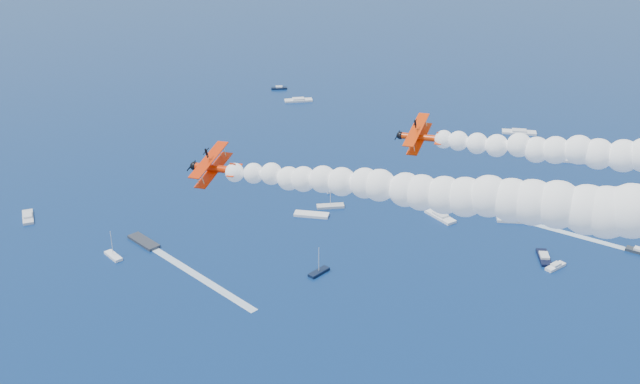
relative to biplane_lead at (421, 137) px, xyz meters
The scene contains 5 objects.
biplane_lead is the anchor object (origin of this frame).
biplane_trail 28.98m from the biplane_lead, 138.93° to the right, with size 7.43×8.34×5.02m, color red, non-canonical shape.
smoke_trail_trail 18.98m from the biplane_lead, 59.27° to the right, with size 63.52×11.37×11.37m, color white, non-canonical shape.
spectator_boats 104.75m from the biplane_lead, 92.80° to the left, with size 229.56×170.61×0.70m.
boat_wakes 84.52m from the biplane_lead, 117.02° to the left, with size 102.28×73.10×0.04m.
Camera 1 is at (48.33, -68.04, 94.16)m, focal length 43.18 mm.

